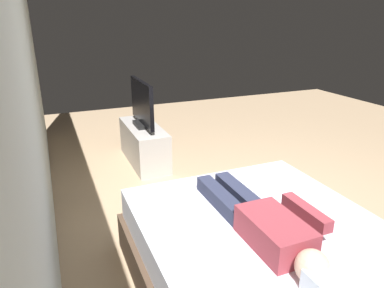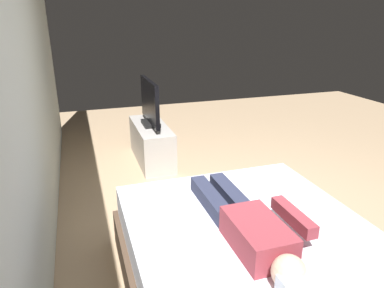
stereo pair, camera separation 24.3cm
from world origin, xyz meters
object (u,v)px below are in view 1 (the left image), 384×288
Objects in this scene: person at (264,222)px; tv_stand at (144,144)px; remote at (299,208)px; bed at (271,268)px; tv at (142,105)px.

person is 2.70m from tv_stand.
person is 8.40× the size of remote.
tv is (2.70, 0.12, 0.52)m from bed.
tv reaches higher than person.
tv is at bearing 2.58° from bed.
tv is (2.67, 0.06, 0.16)m from person.
remote is 2.57m from tv.
remote is at bearing -62.21° from bed.
remote is 0.14× the size of tv_stand.
person is at bearing 110.47° from remote.
bed is at bearing -177.42° from tv_stand.
bed is 1.61× the size of person.
remote reaches higher than tv_stand.
tv_stand is at bearing 1.26° from person.
bed is at bearing -177.42° from tv.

